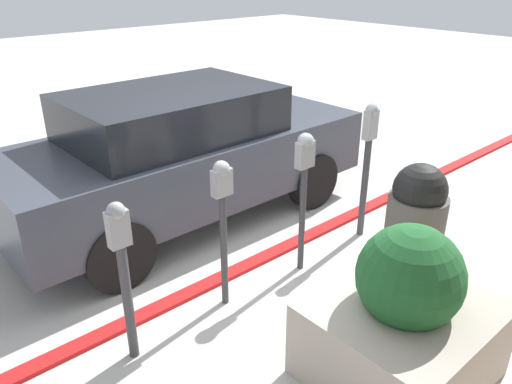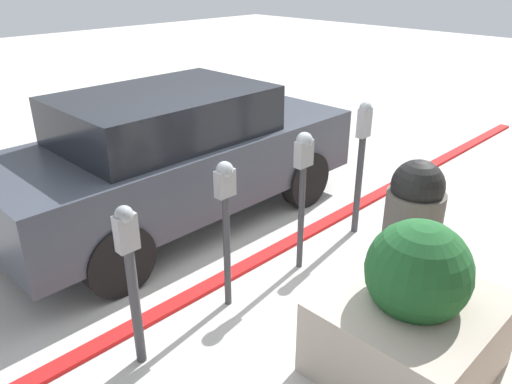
# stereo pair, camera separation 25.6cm
# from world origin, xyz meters

# --- Properties ---
(ground_plane) EXTENTS (40.00, 40.00, 0.00)m
(ground_plane) POSITION_xyz_m (0.00, 0.00, 0.00)
(ground_plane) COLOR beige
(curb_strip) EXTENTS (13.90, 0.16, 0.04)m
(curb_strip) POSITION_xyz_m (0.00, 0.08, 0.02)
(curb_strip) COLOR red
(curb_strip) RESTS_ON ground_plane
(parking_meter_nearest) EXTENTS (0.16, 0.13, 1.37)m
(parking_meter_nearest) POSITION_xyz_m (-1.49, -0.29, 0.87)
(parking_meter_nearest) COLOR #38383D
(parking_meter_nearest) RESTS_ON ground_plane
(parking_meter_second) EXTENTS (0.17, 0.15, 1.41)m
(parking_meter_second) POSITION_xyz_m (-0.51, -0.23, 1.00)
(parking_meter_second) COLOR #38383D
(parking_meter_second) RESTS_ON ground_plane
(parking_meter_middle) EXTENTS (0.19, 0.16, 1.46)m
(parking_meter_middle) POSITION_xyz_m (0.42, -0.29, 1.06)
(parking_meter_middle) COLOR #38383D
(parking_meter_middle) RESTS_ON ground_plane
(parking_meter_fourth) EXTENTS (0.16, 0.13, 1.55)m
(parking_meter_fourth) POSITION_xyz_m (1.46, -0.26, 1.00)
(parking_meter_fourth) COLOR #38383D
(parking_meter_fourth) RESTS_ON ground_plane
(planter_box) EXTENTS (1.27, 1.15, 1.26)m
(planter_box) POSITION_xyz_m (-0.08, -1.79, 0.50)
(planter_box) COLOR #B2A899
(planter_box) RESTS_ON ground_plane
(parked_car_front) EXTENTS (4.38, 1.80, 1.61)m
(parked_car_front) POSITION_xyz_m (0.20, 1.42, 0.85)
(parked_car_front) COLOR #383D47
(parked_car_front) RESTS_ON ground_plane
(trash_bin) EXTENTS (0.55, 0.55, 1.26)m
(trash_bin) POSITION_xyz_m (1.01, -1.18, 0.63)
(trash_bin) COLOR #514C47
(trash_bin) RESTS_ON ground_plane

